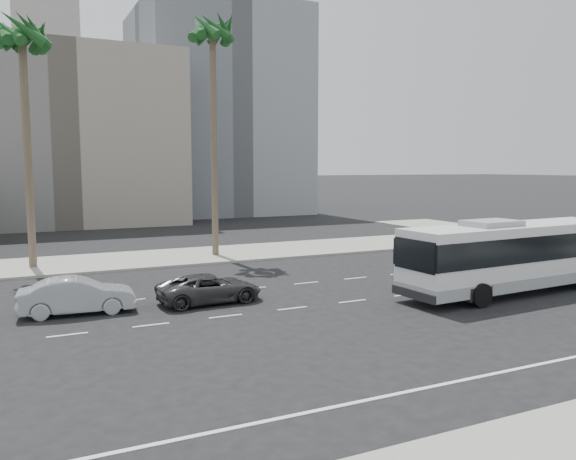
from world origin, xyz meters
TOP-DOWN VIEW (x-y plane):
  - ground at (0.00, 0.00)m, footprint 700.00×700.00m
  - sidewalk_north at (0.00, 15.50)m, footprint 120.00×7.00m
  - midrise_beige_west at (-12.00, 45.00)m, footprint 24.00×18.00m
  - midrise_gray_center at (8.00, 52.00)m, footprint 20.00×20.00m
  - civic_tower at (-2.00, 250.00)m, footprint 42.00×42.00m
  - highrise_right at (45.00, 230.00)m, footprint 26.00×26.00m
  - highrise_far at (70.00, 260.00)m, footprint 22.00×22.00m
  - city_bus at (4.94, -1.74)m, footprint 12.55×3.50m
  - car_a at (-8.84, 2.58)m, footprint 2.36×4.74m
  - car_b at (-14.34, 3.05)m, footprint 1.97×4.70m
  - palm_near at (-4.48, 14.96)m, footprint 4.72×4.72m
  - palm_mid at (-15.71, 15.06)m, footprint 4.70×4.70m

SIDE VIEW (x-z plane):
  - ground at x=0.00m, z-range 0.00..0.00m
  - sidewalk_north at x=0.00m, z-range 0.00..0.15m
  - car_a at x=-8.84m, z-range 0.00..1.29m
  - car_b at x=-14.34m, z-range 0.00..1.51m
  - city_bus at x=4.94m, z-range 0.09..3.66m
  - midrise_beige_west at x=-12.00m, z-range 0.00..18.00m
  - midrise_gray_center at x=8.00m, z-range 0.00..26.00m
  - palm_mid at x=-15.71m, z-range 5.82..20.37m
  - palm_near at x=-4.48m, z-range 6.46..22.38m
  - highrise_far at x=70.00m, z-range 0.00..60.00m
  - highrise_right at x=45.00m, z-range 0.00..70.00m
  - civic_tower at x=-2.00m, z-range -25.67..103.33m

